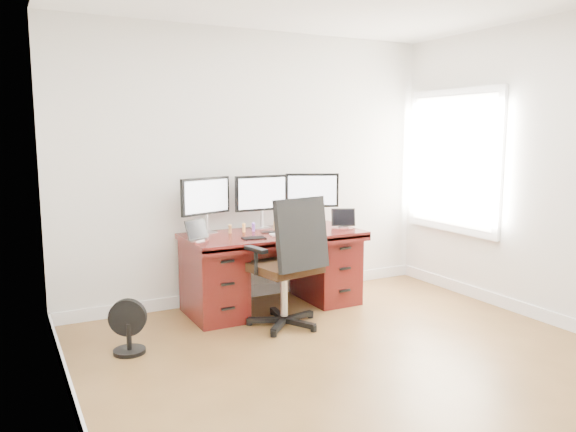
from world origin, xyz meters
name	(u,v)px	position (x,y,z in m)	size (l,w,h in m)	color
ground	(388,379)	(0.00, 0.00, 0.00)	(4.50, 4.50, 0.00)	brown
back_wall	(254,167)	(0.00, 2.25, 1.35)	(4.00, 0.10, 2.70)	silver
right_wall	(575,174)	(2.00, 0.11, 1.35)	(0.10, 4.50, 2.70)	silver
desk	(272,267)	(0.00, 1.83, 0.40)	(1.70, 0.80, 0.75)	#4D110F
office_chair	(288,285)	(-0.13, 1.26, 0.38)	(0.72, 0.72, 1.16)	black
floor_fan	(129,328)	(-1.49, 1.31, 0.21)	(0.29, 0.25, 0.43)	black
monitor_left	(206,198)	(-0.58, 2.07, 1.09)	(0.53, 0.21, 0.53)	silver
monitor_center	(261,195)	(0.00, 2.07, 1.09)	(0.55, 0.14, 0.53)	silver
monitor_right	(312,192)	(0.58, 2.07, 1.09)	(0.51, 0.27, 0.53)	silver
tablet_left	(197,231)	(-0.78, 1.75, 0.84)	(0.25, 0.16, 0.19)	silver
tablet_right	(344,219)	(0.77, 1.75, 0.84)	(0.24, 0.17, 0.19)	silver
keyboard	(284,234)	(0.03, 1.65, 0.76)	(0.25, 0.11, 0.01)	silver
trackpad	(306,233)	(0.26, 1.62, 0.76)	(0.12, 0.12, 0.01)	silver
drawing_tablet	(254,238)	(-0.29, 1.61, 0.76)	(0.20, 0.13, 0.01)	black
phone	(269,232)	(-0.04, 1.82, 0.76)	(0.14, 0.07, 0.01)	black
figurine_brown	(230,228)	(-0.39, 1.95, 0.80)	(0.04, 0.04, 0.09)	olive
figurine_orange	(244,227)	(-0.24, 1.95, 0.80)	(0.04, 0.04, 0.09)	#F4AB4C
figurine_purple	(253,226)	(-0.14, 1.95, 0.80)	(0.04, 0.04, 0.09)	#8E5EE5
figurine_yellow	(275,224)	(0.09, 1.95, 0.80)	(0.04, 0.04, 0.09)	#D8C372
figurine_blue	(290,223)	(0.26, 1.95, 0.80)	(0.04, 0.04, 0.09)	#5E88E4
figurine_pink	(296,223)	(0.33, 1.95, 0.80)	(0.04, 0.04, 0.09)	pink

